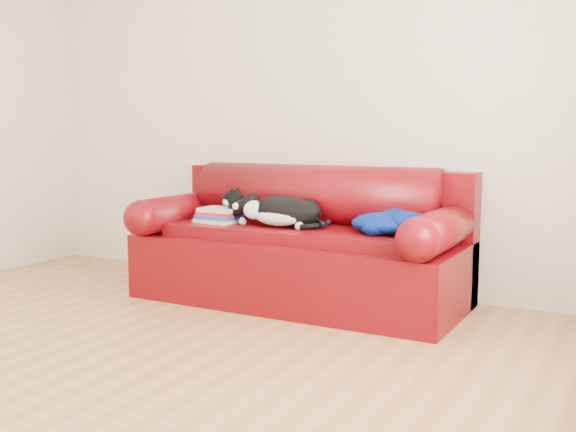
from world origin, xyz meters
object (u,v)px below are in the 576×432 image
Objects in this scene: cat at (282,212)px; blanket at (388,222)px; sofa_base at (299,266)px; book_stack at (220,215)px.

cat is 1.36× the size of blanket.
cat is (-0.07, -0.10, 0.36)m from sofa_base.
cat is at bearing 2.65° from book_stack.
cat reaches higher than book_stack.
blanket is (1.15, 0.09, 0.02)m from book_stack.
blanket is at bearing -2.98° from sofa_base.
cat is at bearing -125.11° from sofa_base.
sofa_base is 0.63m from book_stack.
book_stack is at bearing -167.17° from sofa_base.
blanket is (0.69, 0.07, -0.03)m from cat.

